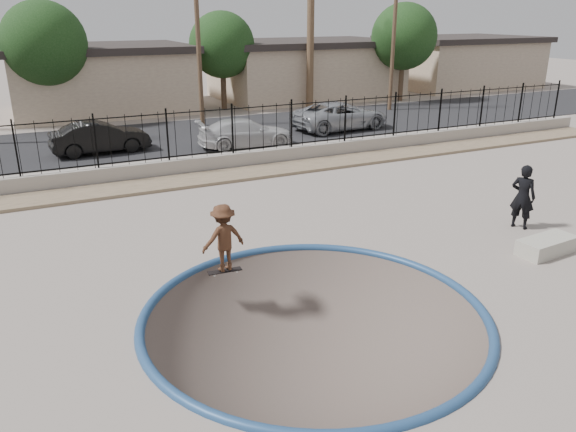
# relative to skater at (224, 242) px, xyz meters

# --- Properties ---
(ground) EXTENTS (120.00, 120.00, 2.20)m
(ground) POSITION_rel_skater_xyz_m (0.97, 10.40, -1.89)
(ground) COLOR gray
(ground) RESTS_ON ground
(bowl_pit) EXTENTS (6.84, 6.84, 1.80)m
(bowl_pit) POSITION_rel_skater_xyz_m (0.97, -2.60, -0.79)
(bowl_pit) COLOR #4F433C
(bowl_pit) RESTS_ON ground
(coping_ring) EXTENTS (7.04, 7.04, 0.20)m
(coping_ring) POSITION_rel_skater_xyz_m (0.97, -2.60, -0.79)
(coping_ring) COLOR navy
(coping_ring) RESTS_ON ground
(rock_strip) EXTENTS (42.00, 1.60, 0.11)m
(rock_strip) POSITION_rel_skater_xyz_m (0.97, 7.60, -0.74)
(rock_strip) COLOR #957D61
(rock_strip) RESTS_ON ground
(retaining_wall) EXTENTS (42.00, 0.45, 0.60)m
(retaining_wall) POSITION_rel_skater_xyz_m (0.97, 8.70, -0.49)
(retaining_wall) COLOR #A0978D
(retaining_wall) RESTS_ON ground
(fence) EXTENTS (40.00, 0.04, 1.80)m
(fence) POSITION_rel_skater_xyz_m (0.97, 8.70, 0.71)
(fence) COLOR black
(fence) RESTS_ON retaining_wall
(street) EXTENTS (90.00, 8.00, 0.04)m
(street) POSITION_rel_skater_xyz_m (0.97, 15.40, -0.78)
(street) COLOR black
(street) RESTS_ON ground
(house_center) EXTENTS (10.60, 8.60, 3.90)m
(house_center) POSITION_rel_skater_xyz_m (0.97, 24.90, 1.18)
(house_center) COLOR tan
(house_center) RESTS_ON ground
(house_east) EXTENTS (12.60, 8.60, 3.90)m
(house_east) POSITION_rel_skater_xyz_m (14.97, 24.90, 1.18)
(house_east) COLOR tan
(house_east) RESTS_ON ground
(house_east_far) EXTENTS (11.60, 8.60, 3.90)m
(house_east_far) POSITION_rel_skater_xyz_m (28.97, 24.90, 1.18)
(house_east_far) COLOR tan
(house_east_far) RESTS_ON ground
(utility_pole_mid) EXTENTS (1.70, 0.24, 9.50)m
(utility_pole_mid) POSITION_rel_skater_xyz_m (4.97, 17.40, 4.16)
(utility_pole_mid) COLOR #473323
(utility_pole_mid) RESTS_ON ground
(utility_pole_right) EXTENTS (1.70, 0.24, 9.00)m
(utility_pole_right) POSITION_rel_skater_xyz_m (16.97, 17.40, 3.91)
(utility_pole_right) COLOR #473323
(utility_pole_right) RESTS_ON ground
(street_tree_left) EXTENTS (4.32, 4.32, 6.36)m
(street_tree_left) POSITION_rel_skater_xyz_m (-2.03, 21.40, 3.39)
(street_tree_left) COLOR #473323
(street_tree_left) RESTS_ON ground
(street_tree_mid) EXTENTS (3.96, 3.96, 5.83)m
(street_tree_mid) POSITION_rel_skater_xyz_m (7.97, 22.40, 3.04)
(street_tree_mid) COLOR #473323
(street_tree_mid) RESTS_ON ground
(street_tree_right) EXTENTS (4.32, 4.32, 6.36)m
(street_tree_right) POSITION_rel_skater_xyz_m (19.97, 20.40, 3.39)
(street_tree_right) COLOR #473323
(street_tree_right) RESTS_ON ground
(skater) EXTENTS (1.08, 0.69, 1.59)m
(skater) POSITION_rel_skater_xyz_m (0.00, 0.00, 0.00)
(skater) COLOR brown
(skater) RESTS_ON ground
(skateboard) EXTENTS (0.81, 0.26, 0.07)m
(skateboard) POSITION_rel_skater_xyz_m (0.00, 0.00, -0.74)
(skateboard) COLOR black
(skateboard) RESTS_ON ground
(videographer) EXTENTS (0.69, 0.79, 1.82)m
(videographer) POSITION_rel_skater_xyz_m (8.47, -0.80, 0.12)
(videographer) COLOR black
(videographer) RESTS_ON ground
(concrete_ledge) EXTENTS (1.65, 0.83, 0.40)m
(concrete_ledge) POSITION_rel_skater_xyz_m (7.70, -2.41, -0.59)
(concrete_ledge) COLOR #ADA899
(concrete_ledge) RESTS_ON ground
(car_b) EXTENTS (4.13, 1.66, 1.33)m
(car_b) POSITION_rel_skater_xyz_m (-0.79, 13.40, -0.09)
(car_b) COLOR black
(car_b) RESTS_ON street
(car_c) EXTENTS (4.41, 2.14, 1.24)m
(car_c) POSITION_rel_skater_xyz_m (5.24, 11.80, -0.14)
(car_c) COLOR #BDBDBF
(car_c) RESTS_ON street
(car_d) EXTENTS (5.27, 2.76, 1.41)m
(car_d) POSITION_rel_skater_xyz_m (11.04, 13.37, -0.05)
(car_d) COLOR #9EA1A6
(car_d) RESTS_ON street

